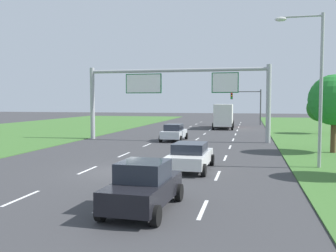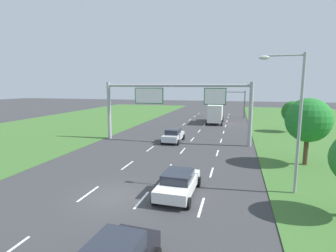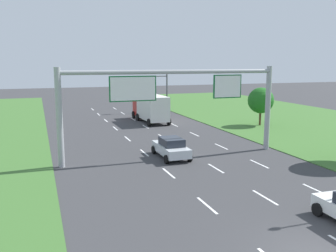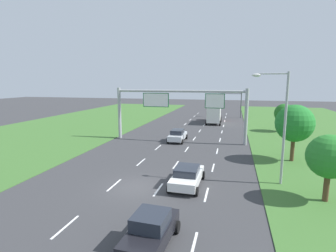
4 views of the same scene
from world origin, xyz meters
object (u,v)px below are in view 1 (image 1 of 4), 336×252
at_px(car_lead_silver, 174,132).
at_px(roadside_tree_far, 320,108).
at_px(traffic_light_mast, 248,100).
at_px(car_mid_lane, 190,156).
at_px(street_lamp, 314,76).
at_px(roadside_tree_mid, 334,100).
at_px(sign_gantry, 176,89).
at_px(box_truck, 224,115).
at_px(car_near_red, 144,186).

relative_size(car_lead_silver, roadside_tree_far, 0.97).
relative_size(traffic_light_mast, roadside_tree_far, 1.26).
relative_size(car_mid_lane, street_lamp, 0.53).
height_order(street_lamp, roadside_tree_mid, street_lamp).
xyz_separation_m(sign_gantry, roadside_tree_far, (14.55, 10.46, -1.94)).
relative_size(box_truck, roadside_tree_mid, 1.45).
bearing_deg(traffic_light_mast, roadside_tree_mid, -79.14).
xyz_separation_m(sign_gantry, street_lamp, (10.20, -12.63, 0.20)).
bearing_deg(car_near_red, car_lead_silver, 101.64).
height_order(car_lead_silver, street_lamp, street_lamp).
relative_size(box_truck, traffic_light_mast, 1.46).
bearing_deg(car_lead_silver, roadside_tree_far, 35.50).
distance_m(car_near_red, car_mid_lane, 7.82).
bearing_deg(car_mid_lane, car_lead_silver, 106.07).
xyz_separation_m(traffic_light_mast, roadside_tree_mid, (6.13, -31.94, -0.06)).
distance_m(car_near_red, street_lamp, 12.69).
distance_m(traffic_light_mast, roadside_tree_far, 17.45).
bearing_deg(roadside_tree_far, roadside_tree_mid, -96.65).
relative_size(car_lead_silver, roadside_tree_mid, 0.77).
bearing_deg(roadside_tree_far, traffic_light_mast, 117.54).
xyz_separation_m(street_lamp, roadside_tree_far, (4.36, 23.10, -2.14)).
distance_m(street_lamp, roadside_tree_mid, 7.15).
relative_size(car_near_red, car_mid_lane, 0.91).
relative_size(car_near_red, car_lead_silver, 0.96).
relative_size(traffic_light_mast, street_lamp, 0.66).
xyz_separation_m(traffic_light_mast, roadside_tree_far, (8.05, -15.45, -0.93)).
height_order(traffic_light_mast, street_lamp, street_lamp).
height_order(car_near_red, sign_gantry, sign_gantry).
bearing_deg(box_truck, traffic_light_mast, 68.41).
xyz_separation_m(car_near_red, sign_gantry, (-3.28, 22.39, 4.05)).
distance_m(car_lead_silver, sign_gantry, 4.08).
relative_size(car_near_red, sign_gantry, 0.24).
relative_size(traffic_light_mast, roadside_tree_mid, 0.99).
bearing_deg(traffic_light_mast, street_lamp, -84.52).
height_order(car_lead_silver, sign_gantry, sign_gantry).
distance_m(car_lead_silver, street_lamp, 16.91).
bearing_deg(sign_gantry, box_truck, 79.17).
height_order(box_truck, roadside_tree_mid, roadside_tree_mid).
distance_m(car_near_red, roadside_tree_far, 34.79).
bearing_deg(street_lamp, car_lead_silver, 129.40).
relative_size(sign_gantry, traffic_light_mast, 3.08).
bearing_deg(street_lamp, roadside_tree_mid, 69.78).
distance_m(traffic_light_mast, street_lamp, 38.74).
distance_m(car_lead_silver, roadside_tree_far, 18.20).
bearing_deg(sign_gantry, roadside_tree_mid, -25.53).
height_order(car_mid_lane, street_lamp, street_lamp).
distance_m(car_near_red, traffic_light_mast, 48.50).
relative_size(car_lead_silver, traffic_light_mast, 0.77).
height_order(sign_gantry, street_lamp, street_lamp).
relative_size(sign_gantry, roadside_tree_mid, 3.06).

